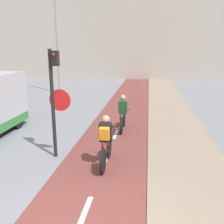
% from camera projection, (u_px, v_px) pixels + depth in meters
% --- Properties ---
extents(building_row_background, '(60.00, 5.20, 11.14)m').
position_uv_depth(building_row_background, '(140.00, 30.00, 29.50)').
color(building_row_background, '#B2A899').
rests_on(building_row_background, ground_plane).
extents(traffic_light_pole, '(0.67, 0.25, 3.36)m').
position_uv_depth(traffic_light_pole, '(55.00, 93.00, 7.51)').
color(traffic_light_pole, black).
rests_on(traffic_light_pole, ground_plane).
extents(street_lamp_far, '(0.36, 0.36, 7.31)m').
position_uv_depth(street_lamp_far, '(57.00, 34.00, 18.68)').
color(street_lamp_far, gray).
rests_on(street_lamp_far, ground_plane).
extents(cyclist_near, '(0.46, 1.75, 1.53)m').
position_uv_depth(cyclist_near, '(106.00, 142.00, 7.22)').
color(cyclist_near, black).
rests_on(cyclist_near, ground_plane).
extents(cyclist_far, '(0.46, 1.74, 1.52)m').
position_uv_depth(cyclist_far, '(123.00, 115.00, 10.46)').
color(cyclist_far, black).
rests_on(cyclist_far, ground_plane).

